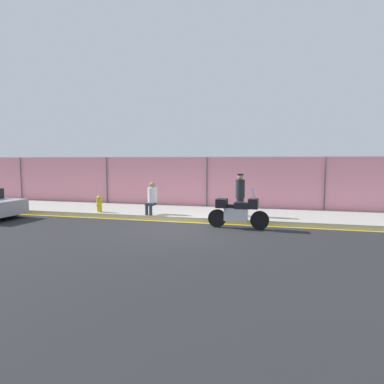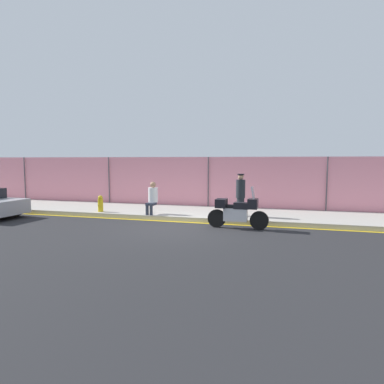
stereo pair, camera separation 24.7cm
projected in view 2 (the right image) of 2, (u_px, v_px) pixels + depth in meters
The scene contains 8 objects.
ground_plane at pixel (177, 229), 11.79m from camera, with size 120.00×120.00×0.00m, color #262628.
sidewalk at pixel (199, 213), 14.64m from camera, with size 38.90×3.34×0.17m.
curb_paint_stripe at pixel (187, 222), 12.97m from camera, with size 38.90×0.18×0.01m.
storefront_fence at pixel (209, 183), 16.22m from camera, with size 36.96×0.17×2.50m.
motorcycle at pixel (237, 211), 11.77m from camera, with size 2.11×0.52×1.47m.
officer_standing at pixel (241, 194), 13.31m from camera, with size 0.36×0.36×1.65m.
person_seated_on_curb at pixel (152, 196), 13.86m from camera, with size 0.39×0.67×1.30m.
fire_hydrant at pixel (100, 204), 14.47m from camera, with size 0.22×0.28×0.69m.
Camera 2 is at (3.69, -11.03, 2.35)m, focal length 32.00 mm.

